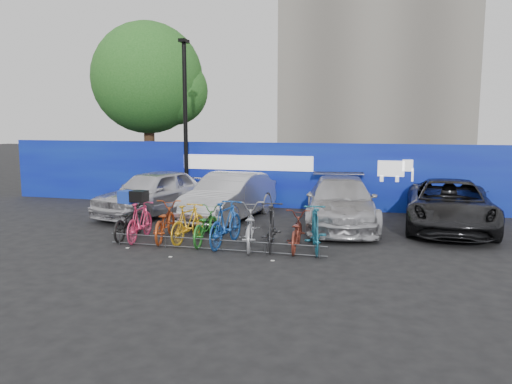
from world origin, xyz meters
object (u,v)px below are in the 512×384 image
(car_2, at_px, (341,202))
(bike_1, at_px, (140,221))
(tree, at_px, (153,81))
(bike_6, at_px, (249,226))
(bike_rack, at_px, (214,244))
(car_1, at_px, (230,197))
(bike_3, at_px, (188,223))
(bike_7, at_px, (271,226))
(bike_8, at_px, (296,231))
(car_3, at_px, (449,205))
(bike_5, at_px, (226,223))
(bike_9, at_px, (315,229))
(lamppost, at_px, (185,119))
(bike_4, at_px, (205,225))
(bike_0, at_px, (129,221))
(car_0, at_px, (153,192))
(bike_2, at_px, (165,222))

(car_2, distance_m, bike_1, 5.99)
(tree, height_order, bike_6, tree)
(tree, bearing_deg, bike_1, -66.04)
(bike_rack, distance_m, car_1, 4.06)
(bike_3, height_order, bike_7, bike_7)
(bike_7, distance_m, bike_8, 0.63)
(car_3, bearing_deg, bike_7, -139.47)
(tree, height_order, bike_5, tree)
(bike_1, bearing_deg, bike_9, 174.39)
(lamppost, relative_size, bike_5, 3.13)
(bike_1, xyz_separation_m, bike_9, (4.70, 0.03, 0.04))
(car_3, distance_m, bike_1, 8.95)
(lamppost, distance_m, car_2, 6.82)
(lamppost, height_order, bike_4, lamppost)
(bike_0, distance_m, bike_4, 2.23)
(bike_3, bearing_deg, bike_8, -172.84)
(bike_6, height_order, bike_8, bike_6)
(car_2, distance_m, bike_9, 3.25)
(car_2, relative_size, bike_1, 2.91)
(bike_9, bearing_deg, bike_5, -10.71)
(car_0, height_order, bike_8, car_0)
(bike_8, bearing_deg, bike_9, 170.00)
(lamppost, bearing_deg, bike_2, -73.59)
(bike_5, distance_m, bike_7, 1.17)
(bike_6, xyz_separation_m, bike_8, (1.18, 0.07, -0.08))
(bike_rack, distance_m, bike_7, 1.51)
(car_2, distance_m, bike_3, 4.84)
(car_1, distance_m, bike_2, 3.30)
(bike_5, bearing_deg, bike_9, -173.32)
(tree, xyz_separation_m, bike_7, (8.08, -10.02, -4.49))
(tree, distance_m, bike_1, 11.96)
(car_0, height_order, bike_1, car_0)
(lamppost, bearing_deg, bike_1, -80.44)
(lamppost, height_order, bike_5, lamppost)
(lamppost, relative_size, car_0, 1.34)
(tree, relative_size, bike_7, 4.08)
(bike_rack, xyz_separation_m, bike_8, (1.93, 0.63, 0.30))
(bike_rack, distance_m, car_3, 7.25)
(car_2, relative_size, bike_6, 2.44)
(bike_5, height_order, bike_7, bike_5)
(bike_rack, relative_size, bike_6, 2.69)
(tree, xyz_separation_m, bike_8, (8.71, -10.03, -4.61))
(tree, height_order, lamppost, tree)
(car_0, bearing_deg, bike_7, -18.24)
(bike_0, bearing_deg, bike_9, 173.90)
(bike_3, height_order, bike_6, bike_6)
(lamppost, bearing_deg, tree, 127.51)
(car_3, xyz_separation_m, bike_8, (-3.95, -3.56, -0.26))
(bike_5, distance_m, bike_9, 2.28)
(tree, bearing_deg, bike_6, -53.30)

